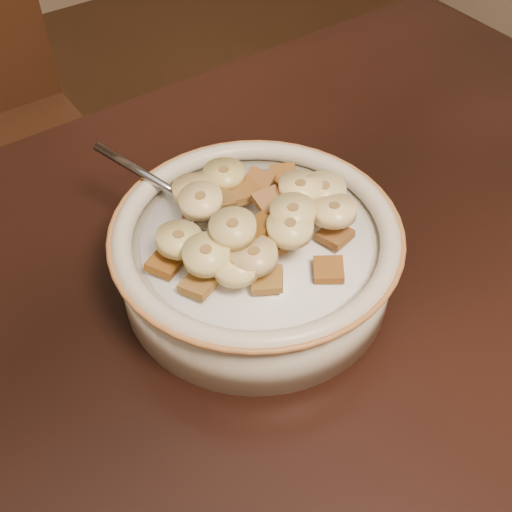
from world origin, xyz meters
TOP-DOWN VIEW (x-y plane):
  - cereal_bowl at (0.24, 0.17)m, footprint 0.20×0.20m
  - milk at (0.24, 0.17)m, footprint 0.16×0.16m
  - spoon at (0.22, 0.20)m, footprint 0.05×0.06m
  - cereal_square_0 at (0.29, 0.21)m, footprint 0.03×0.03m
  - cereal_square_1 at (0.25, 0.21)m, footprint 0.02×0.02m
  - cereal_square_2 at (0.27, 0.21)m, footprint 0.03×0.03m
  - cereal_square_3 at (0.22, 0.13)m, footprint 0.03×0.03m
  - cereal_square_4 at (0.21, 0.22)m, footprint 0.03×0.03m
  - cereal_square_5 at (0.23, 0.16)m, footprint 0.02×0.02m
  - cereal_square_6 at (0.23, 0.21)m, footprint 0.02×0.02m
  - cereal_square_7 at (0.26, 0.12)m, footprint 0.03×0.03m
  - cereal_square_8 at (0.26, 0.18)m, footprint 0.02×0.02m
  - cereal_square_9 at (0.29, 0.19)m, footprint 0.03×0.03m
  - cereal_square_10 at (0.18, 0.16)m, footprint 0.03×0.03m
  - cereal_square_11 at (0.19, 0.20)m, footprint 0.02×0.02m
  - cereal_square_12 at (0.23, 0.22)m, footprint 0.03×0.03m
  - cereal_square_13 at (0.29, 0.21)m, footprint 0.02×0.02m
  - cereal_square_14 at (0.25, 0.21)m, footprint 0.03×0.03m
  - cereal_square_15 at (0.23, 0.16)m, footprint 0.03×0.03m
  - cereal_square_16 at (0.23, 0.15)m, footprint 0.02×0.02m
  - cereal_square_17 at (0.30, 0.18)m, footprint 0.03×0.03m
  - cereal_square_18 at (0.17, 0.18)m, footprint 0.03×0.03m
  - cereal_square_19 at (0.28, 0.14)m, footprint 0.02×0.02m
  - banana_slice_0 at (0.21, 0.14)m, footprint 0.04×0.04m
  - banana_slice_1 at (0.28, 0.18)m, footprint 0.04×0.04m
  - banana_slice_2 at (0.28, 0.15)m, footprint 0.03×0.03m
  - banana_slice_3 at (0.25, 0.23)m, footprint 0.03×0.03m
  - banana_slice_4 at (0.24, 0.15)m, footprint 0.04×0.04m
  - banana_slice_5 at (0.19, 0.16)m, footprint 0.04×0.04m
  - banana_slice_6 at (0.21, 0.21)m, footprint 0.04×0.04m
  - banana_slice_7 at (0.18, 0.19)m, footprint 0.04×0.04m
  - banana_slice_8 at (0.21, 0.16)m, footprint 0.04×0.04m
  - banana_slice_9 at (0.20, 0.15)m, footprint 0.04×0.04m
  - banana_slice_10 at (0.25, 0.16)m, footprint 0.04×0.04m
  - banana_slice_11 at (0.29, 0.17)m, footprint 0.04×0.04m
  - banana_slice_12 at (0.22, 0.23)m, footprint 0.04×0.04m

SIDE VIEW (x-z plane):
  - cereal_bowl at x=0.24m, z-range 0.75..0.80m
  - milk at x=0.24m, z-range 0.80..0.80m
  - spoon at x=0.22m, z-range 0.80..0.81m
  - cereal_square_7 at x=0.26m, z-range 0.80..0.81m
  - cereal_square_11 at x=0.19m, z-range 0.80..0.81m
  - cereal_square_18 at x=0.17m, z-range 0.80..0.81m
  - cereal_square_17 at x=0.30m, z-range 0.80..0.81m
  - cereal_square_13 at x=0.29m, z-range 0.80..0.81m
  - cereal_square_10 at x=0.18m, z-range 0.80..0.81m
  - cereal_square_0 at x=0.29m, z-range 0.80..0.81m
  - cereal_square_19 at x=0.28m, z-range 0.80..0.81m
  - cereal_square_12 at x=0.23m, z-range 0.80..0.81m
  - cereal_square_3 at x=0.22m, z-range 0.80..0.81m
  - cereal_square_9 at x=0.29m, z-range 0.80..0.81m
  - cereal_square_4 at x=0.21m, z-range 0.80..0.81m
  - cereal_square_2 at x=0.27m, z-range 0.80..0.82m
  - cereal_square_1 at x=0.25m, z-range 0.81..0.81m
  - cereal_square_14 at x=0.25m, z-range 0.81..0.82m
  - cereal_square_6 at x=0.23m, z-range 0.81..0.82m
  - cereal_square_16 at x=0.23m, z-range 0.81..0.82m
  - banana_slice_3 at x=0.25m, z-range 0.81..0.82m
  - banana_slice_12 at x=0.22m, z-range 0.81..0.82m
  - cereal_square_8 at x=0.26m, z-range 0.81..0.82m
  - banana_slice_7 at x=0.18m, z-range 0.81..0.83m
  - banana_slice_9 at x=0.20m, z-range 0.81..0.83m
  - cereal_square_15 at x=0.23m, z-range 0.81..0.82m
  - banana_slice_6 at x=0.21m, z-range 0.81..0.83m
  - banana_slice_0 at x=0.21m, z-range 0.81..0.83m
  - banana_slice_11 at x=0.29m, z-range 0.81..0.83m
  - banana_slice_2 at x=0.28m, z-range 0.82..0.83m
  - cereal_square_5 at x=0.23m, z-range 0.82..0.83m
  - banana_slice_5 at x=0.19m, z-range 0.82..0.83m
  - banana_slice_1 at x=0.28m, z-range 0.82..0.83m
  - banana_slice_4 at x=0.24m, z-range 0.82..0.83m
  - banana_slice_10 at x=0.25m, z-range 0.82..0.83m
  - banana_slice_8 at x=0.21m, z-range 0.82..0.84m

